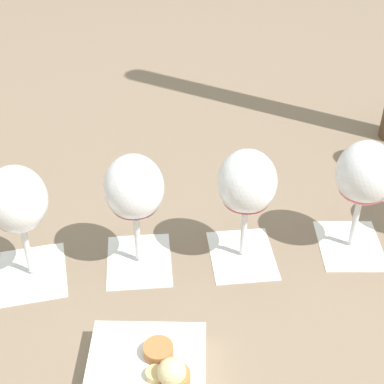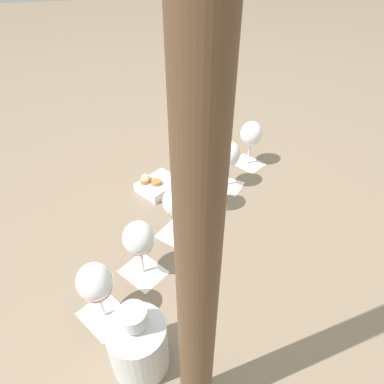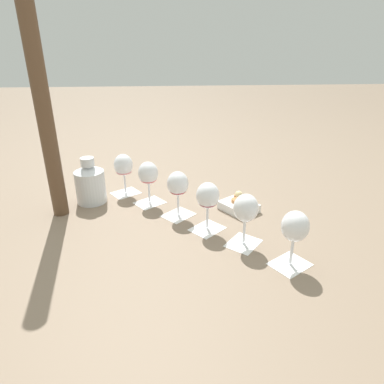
# 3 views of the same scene
# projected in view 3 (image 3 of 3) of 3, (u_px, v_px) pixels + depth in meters

# --- Properties ---
(ground_plane) EXTENTS (8.00, 8.00, 0.00)m
(ground_plane) POSITION_uv_depth(u_px,v_px,m) (192.00, 221.00, 1.27)
(ground_plane) COLOR #7F6B56
(tasting_card_0) EXTENTS (0.14, 0.14, 0.00)m
(tasting_card_0) POSITION_uv_depth(u_px,v_px,m) (126.00, 193.00, 1.50)
(tasting_card_0) COLOR white
(tasting_card_0) RESTS_ON ground_plane
(tasting_card_1) EXTENTS (0.14, 0.14, 0.00)m
(tasting_card_1) POSITION_uv_depth(u_px,v_px,m) (150.00, 203.00, 1.41)
(tasting_card_1) COLOR white
(tasting_card_1) RESTS_ON ground_plane
(tasting_card_2) EXTENTS (0.14, 0.14, 0.00)m
(tasting_card_2) POSITION_uv_depth(u_px,v_px,m) (178.00, 215.00, 1.31)
(tasting_card_2) COLOR white
(tasting_card_2) RESTS_ON ground_plane
(tasting_card_3) EXTENTS (0.14, 0.14, 0.00)m
(tasting_card_3) POSITION_uv_depth(u_px,v_px,m) (207.00, 229.00, 1.21)
(tasting_card_3) COLOR white
(tasting_card_3) RESTS_ON ground_plane
(tasting_card_4) EXTENTS (0.14, 0.14, 0.00)m
(tasting_card_4) POSITION_uv_depth(u_px,v_px,m) (243.00, 243.00, 1.13)
(tasting_card_4) COLOR white
(tasting_card_4) RESTS_ON ground_plane
(tasting_card_5) EXTENTS (0.14, 0.14, 0.00)m
(tasting_card_5) POSITION_uv_depth(u_px,v_px,m) (290.00, 264.00, 1.02)
(tasting_card_5) COLOR white
(tasting_card_5) RESTS_ON ground_plane
(wine_glass_0) EXTENTS (0.08, 0.08, 0.18)m
(wine_glass_0) POSITION_uv_depth(u_px,v_px,m) (124.00, 167.00, 1.45)
(wine_glass_0) COLOR white
(wine_glass_0) RESTS_ON tasting_card_0
(wine_glass_1) EXTENTS (0.08, 0.08, 0.18)m
(wine_glass_1) POSITION_uv_depth(u_px,v_px,m) (148.00, 175.00, 1.36)
(wine_glass_1) COLOR white
(wine_glass_1) RESTS_ON tasting_card_1
(wine_glass_2) EXTENTS (0.08, 0.08, 0.18)m
(wine_glass_2) POSITION_uv_depth(u_px,v_px,m) (178.00, 186.00, 1.26)
(wine_glass_2) COLOR white
(wine_glass_2) RESTS_ON tasting_card_2
(wine_glass_3) EXTENTS (0.08, 0.08, 0.18)m
(wine_glass_3) POSITION_uv_depth(u_px,v_px,m) (208.00, 198.00, 1.16)
(wine_glass_3) COLOR white
(wine_glass_3) RESTS_ON tasting_card_3
(wine_glass_4) EXTENTS (0.08, 0.08, 0.18)m
(wine_glass_4) POSITION_uv_depth(u_px,v_px,m) (246.00, 210.00, 1.08)
(wine_glass_4) COLOR white
(wine_glass_4) RESTS_ON tasting_card_4
(wine_glass_5) EXTENTS (0.08, 0.08, 0.18)m
(wine_glass_5) POSITION_uv_depth(u_px,v_px,m) (295.00, 229.00, 0.97)
(wine_glass_5) COLOR white
(wine_glass_5) RESTS_ON tasting_card_5
(ceramic_vase) EXTENTS (0.12, 0.12, 0.19)m
(ceramic_vase) POSITION_uv_depth(u_px,v_px,m) (90.00, 183.00, 1.39)
(ceramic_vase) COLOR silver
(ceramic_vase) RESTS_ON ground_plane
(snack_dish) EXTENTS (0.17, 0.16, 0.06)m
(snack_dish) POSITION_uv_depth(u_px,v_px,m) (239.00, 205.00, 1.34)
(snack_dish) COLOR white
(snack_dish) RESTS_ON ground_plane
(umbrella_pole) EXTENTS (0.06, 0.06, 0.81)m
(umbrella_pole) POSITION_uv_depth(u_px,v_px,m) (43.00, 107.00, 1.16)
(umbrella_pole) COLOR brown
(umbrella_pole) RESTS_ON ground_plane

